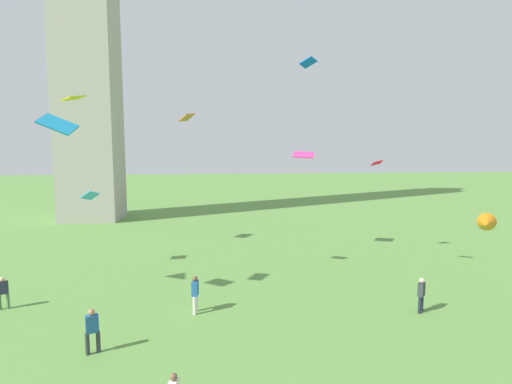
% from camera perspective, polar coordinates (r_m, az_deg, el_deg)
% --- Properties ---
extents(person_1, '(0.34, 0.56, 1.81)m').
position_cam_1_polar(person_1, '(19.65, -8.70, -13.97)').
color(person_1, silver).
rests_on(person_1, ground_plane).
extents(person_2, '(0.48, 0.49, 1.67)m').
position_cam_1_polar(person_2, '(21.07, 22.59, -13.19)').
color(person_2, '#1E2333').
rests_on(person_2, ground_plane).
extents(person_3, '(0.53, 0.42, 1.76)m').
position_cam_1_polar(person_3, '(17.14, -22.41, -17.61)').
color(person_3, '#2D3338').
rests_on(person_3, ground_plane).
extents(person_4, '(0.49, 0.33, 1.62)m').
position_cam_1_polar(person_4, '(23.36, -32.47, -11.87)').
color(person_4, '#51754C').
rests_on(person_4, ground_plane).
extents(kite_flying_0, '(1.74, 1.39, 0.53)m').
position_cam_1_polar(kite_flying_0, '(29.26, 6.80, 5.33)').
color(kite_flying_0, '#ED3487').
extents(kite_flying_1, '(1.52, 1.59, 0.94)m').
position_cam_1_polar(kite_flying_1, '(23.32, 30.10, -3.94)').
color(kite_flying_1, orange).
extents(kite_flying_2, '(1.64, 1.00, 1.09)m').
position_cam_1_polar(kite_flying_2, '(20.38, -26.55, 8.67)').
color(kite_flying_2, '#1884B6').
extents(kite_flying_3, '(0.98, 1.12, 0.71)m').
position_cam_1_polar(kite_flying_3, '(27.31, -22.67, -0.48)').
color(kite_flying_3, '#359ADE').
extents(kite_flying_4, '(0.82, 0.66, 0.45)m').
position_cam_1_polar(kite_flying_4, '(29.57, 16.93, 4.01)').
color(kite_flying_4, red).
extents(kite_flying_6, '(1.52, 1.73, 0.52)m').
position_cam_1_polar(kite_flying_6, '(31.16, -24.68, 12.12)').
color(kite_flying_6, '#D1CA05').
extents(kite_flying_7, '(0.98, 1.06, 0.44)m').
position_cam_1_polar(kite_flying_7, '(22.51, -9.89, 10.48)').
color(kite_flying_7, '#C3712F').
extents(kite_flying_9, '(0.91, 0.86, 0.47)m').
position_cam_1_polar(kite_flying_9, '(21.37, 7.48, 17.92)').
color(kite_flying_9, blue).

